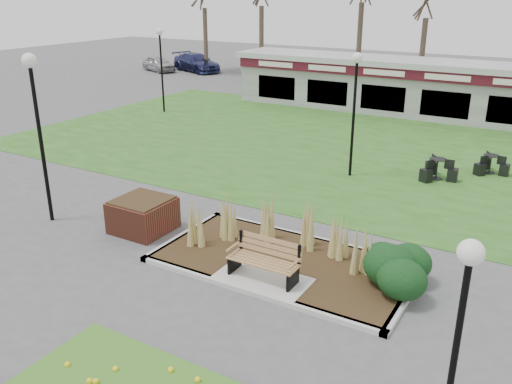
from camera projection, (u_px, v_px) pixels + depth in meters
The scene contains 15 objects.
ground at pixel (260, 286), 12.58m from camera, with size 100.00×100.00×0.00m, color #515154.
lawn at pixel (406, 156), 22.24m from camera, with size 34.00×16.00×0.02m, color #29591C.
planting_bed at pixel (334, 261), 12.93m from camera, with size 6.75×3.40×1.27m.
park_bench at pixel (265, 259), 12.57m from camera, with size 1.70×0.66×0.93m.
brick_planter at pixel (143, 215), 15.30m from camera, with size 1.50×1.50×0.95m.
food_pavilion at pixel (452, 90), 28.14m from camera, with size 24.60×3.40×2.90m.
lamp_post_near_right at pixel (461, 318), 6.49m from camera, with size 0.32×0.32×3.82m.
lamp_post_mid_left at pixel (35, 102), 14.89m from camera, with size 0.40×0.40×4.86m.
lamp_post_mid_right at pixel (355, 88), 18.78m from camera, with size 0.37×0.37×4.43m.
lamp_post_far_left at pixel (161, 52), 28.97m from camera, with size 0.37×0.37×4.49m.
bistro_set_a at pixel (436, 172), 19.46m from camera, with size 1.28×1.42×0.76m.
bistro_set_b at pixel (490, 167), 20.08m from camera, with size 1.18×1.31×0.70m.
car_silver at pixel (158, 64), 44.49m from camera, with size 1.47×3.66×1.25m, color #ABABB0.
car_black at pixel (272, 70), 41.04m from camera, with size 1.36×3.90×1.28m, color black.
car_blue at pixel (196, 63), 44.36m from camera, with size 2.02×4.98×1.45m, color navy.
Camera 1 is at (5.50, -9.51, 6.49)m, focal length 38.00 mm.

